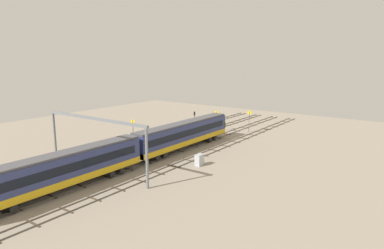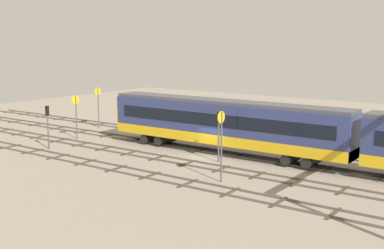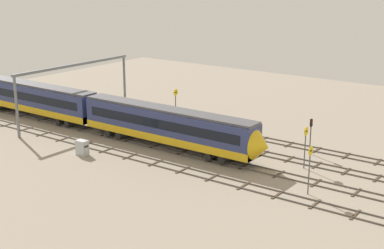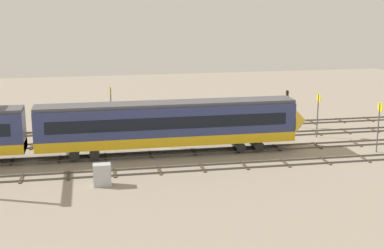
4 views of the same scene
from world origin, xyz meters
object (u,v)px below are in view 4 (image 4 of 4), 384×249
Objects in this scene: speed_sign_mid_trackside at (318,108)px; speed_sign_near_foreground at (379,120)px; train at (36,132)px; signal_light_trackside_departure at (149,118)px; signal_light_trackside_approach at (287,103)px; relay_cabinet at (102,175)px; speed_sign_far_trackside at (111,104)px.

speed_sign_near_foreground is at bearing -61.99° from speed_sign_mid_trackside.
train is 10.84m from signal_light_trackside_departure.
signal_light_trackside_approach is 26.34m from relay_cabinet.
speed_sign_mid_trackside is (28.04, 3.24, 0.41)m from train.
signal_light_trackside_approach is at bearing 17.08° from train.
speed_sign_mid_trackside is at bearing 118.01° from speed_sign_near_foreground.
speed_sign_near_foreground reaches higher than relay_cabinet.
signal_light_trackside_departure is (-20.99, 6.08, -0.28)m from speed_sign_near_foreground.
train is 31.56m from speed_sign_near_foreground.
signal_light_trackside_approach reaches higher than relay_cabinet.
speed_sign_near_foreground is 26.42m from relay_cabinet.
speed_sign_mid_trackside is at bearing 0.77° from signal_light_trackside_departure.
speed_sign_mid_trackside is 1.11× the size of signal_light_trackside_approach.
speed_sign_mid_trackside is 17.63m from signal_light_trackside_departure.
speed_sign_far_trackside is at bearing 124.74° from signal_light_trackside_departure.
speed_sign_mid_trackside is 21.59m from speed_sign_far_trackside.
speed_sign_near_foreground is 21.86m from signal_light_trackside_departure.
speed_sign_near_foreground is 1.04× the size of speed_sign_mid_trackside.
signal_light_trackside_approach is at bearing 0.49° from speed_sign_far_trackside.
speed_sign_near_foreground is 26.81m from speed_sign_far_trackside.
signal_light_trackside_approach is 2.38× the size of relay_cabinet.
speed_sign_far_trackside is at bearing 48.79° from train.
train is at bearing -173.41° from speed_sign_mid_trackside.
relay_cabinet is at bearing -95.41° from speed_sign_far_trackside.
train is 28.77× the size of relay_cabinet.
relay_cabinet is at bearing -154.13° from speed_sign_mid_trackside.
speed_sign_far_trackside is at bearing 167.37° from speed_sign_mid_trackside.
speed_sign_near_foreground is 1.11× the size of signal_light_trackside_departure.
train is at bearing 125.52° from relay_cabinet.
signal_light_trackside_approach is 0.96× the size of signal_light_trackside_departure.
relay_cabinet is (-20.97, -15.82, -1.88)m from signal_light_trackside_approach.
speed_sign_far_trackside is at bearing 84.59° from relay_cabinet.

